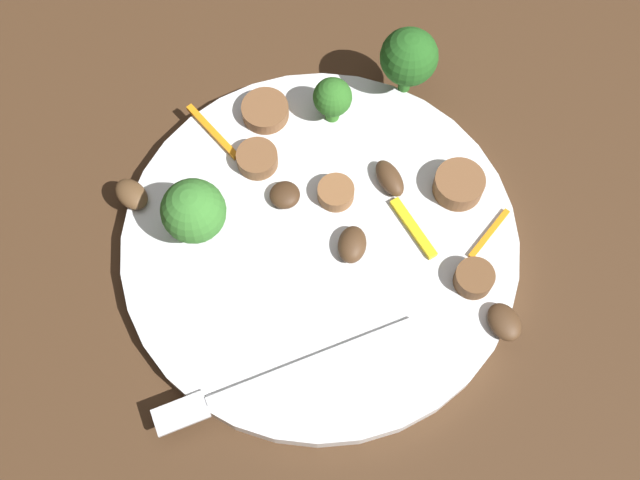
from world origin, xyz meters
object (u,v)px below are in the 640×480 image
(mushroom_4, at_px, (504,322))
(broccoli_floret_0, at_px, (333,98))
(mushroom_3, at_px, (390,178))
(pepper_strip_2, at_px, (489,234))
(plate, at_px, (320,245))
(broccoli_floret_2, at_px, (409,57))
(sausage_slice_1, at_px, (458,184))
(sausage_slice_0, at_px, (257,159))
(pepper_strip_0, at_px, (213,132))
(sausage_slice_2, at_px, (336,193))
(sausage_slice_4, at_px, (474,278))
(broccoli_floret_1, at_px, (194,211))
(mushroom_1, at_px, (132,194))
(mushroom_0, at_px, (352,244))
(fork, at_px, (267,379))
(sausage_slice_3, at_px, (263,112))
(mushroom_2, at_px, (285,195))
(pepper_strip_1, at_px, (413,228))

(mushroom_4, bearing_deg, broccoli_floret_0, -76.90)
(mushroom_3, height_order, pepper_strip_2, mushroom_3)
(plate, relative_size, mushroom_4, 10.17)
(plate, bearing_deg, broccoli_floret_0, -116.90)
(broccoli_floret_2, xyz_separation_m, sausage_slice_1, (0.00, 0.09, -0.03))
(sausage_slice_0, xyz_separation_m, pepper_strip_0, (0.02, -0.04, -0.00))
(sausage_slice_2, xyz_separation_m, pepper_strip_0, (0.06, -0.08, -0.00))
(sausage_slice_4, height_order, mushroom_3, same)
(broccoli_floret_1, bearing_deg, sausage_slice_1, 168.44)
(sausage_slice_4, distance_m, mushroom_1, 0.25)
(mushroom_0, xyz_separation_m, pepper_strip_2, (-0.09, 0.03, -0.01))
(plate, relative_size, mushroom_1, 10.02)
(mushroom_0, relative_size, mushroom_1, 0.99)
(fork, xyz_separation_m, sausage_slice_2, (-0.09, -0.11, 0.00))
(fork, bearing_deg, mushroom_1, -75.06)
(mushroom_3, bearing_deg, broccoli_floret_2, -121.63)
(sausage_slice_3, distance_m, sausage_slice_4, 0.20)
(sausage_slice_0, relative_size, mushroom_1, 1.07)
(broccoli_floret_2, relative_size, mushroom_4, 2.18)
(pepper_strip_2, bearing_deg, mushroom_2, -32.96)
(fork, xyz_separation_m, broccoli_floret_1, (0.01, -0.12, 0.03))
(pepper_strip_0, relative_size, pepper_strip_1, 1.13)
(pepper_strip_1, bearing_deg, fork, 25.14)
(broccoli_floret_2, bearing_deg, sausage_slice_0, 9.02)
(broccoli_floret_2, distance_m, sausage_slice_1, 0.10)
(mushroom_4, bearing_deg, sausage_slice_0, -58.00)
(fork, height_order, sausage_slice_1, sausage_slice_1)
(broccoli_floret_2, bearing_deg, mushroom_2, 24.78)
(fork, relative_size, sausage_slice_3, 5.14)
(broccoli_floret_1, xyz_separation_m, pepper_strip_0, (-0.03, -0.07, -0.03))
(broccoli_floret_2, xyz_separation_m, sausage_slice_3, (0.11, -0.02, -0.03))
(mushroom_3, bearing_deg, sausage_slice_3, -53.07)
(broccoli_floret_0, height_order, mushroom_0, broccoli_floret_0)
(mushroom_4, height_order, pepper_strip_0, mushroom_4)
(sausage_slice_2, xyz_separation_m, mushroom_4, (-0.07, 0.13, -0.00))
(sausage_slice_2, distance_m, sausage_slice_3, 0.09)
(sausage_slice_1, bearing_deg, sausage_slice_2, -18.02)
(plate, relative_size, broccoli_floret_0, 6.95)
(mushroom_0, distance_m, pepper_strip_0, 0.14)
(fork, xyz_separation_m, broccoli_floret_0, (-0.11, -0.17, 0.02))
(mushroom_2, relative_size, pepper_strip_0, 0.38)
(mushroom_4, bearing_deg, pepper_strip_1, -72.61)
(mushroom_2, xyz_separation_m, mushroom_3, (-0.07, 0.02, 0.00))
(sausage_slice_3, bearing_deg, mushroom_3, 126.93)
(broccoli_floret_1, bearing_deg, plate, 153.51)
(sausage_slice_0, bearing_deg, pepper_strip_0, -58.00)
(fork, xyz_separation_m, sausage_slice_4, (-0.15, -0.01, 0.01))
(plate, height_order, pepper_strip_0, pepper_strip_0)
(sausage_slice_4, height_order, mushroom_0, same)
(broccoli_floret_0, height_order, sausage_slice_3, broccoli_floret_0)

